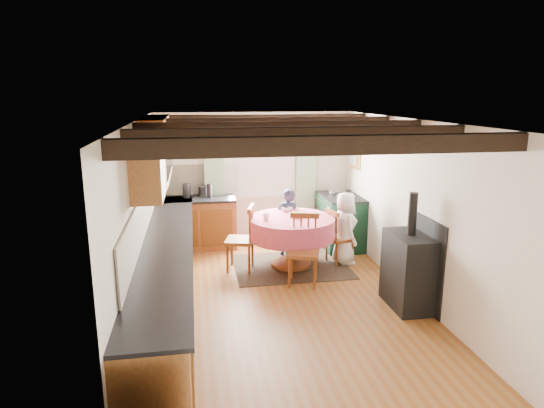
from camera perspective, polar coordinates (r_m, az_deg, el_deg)
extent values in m
cube|color=brown|center=(6.50, 1.20, -11.54)|extent=(3.60, 5.50, 0.00)
cube|color=white|center=(5.91, 1.32, 10.08)|extent=(3.60, 5.50, 0.00)
cube|color=silver|center=(8.75, -2.14, 3.23)|extent=(3.60, 0.00, 2.40)
cube|color=silver|center=(3.59, 9.77, -12.23)|extent=(3.60, 0.00, 2.40)
cube|color=silver|center=(6.03, -15.80, -1.93)|extent=(0.00, 5.50, 2.40)
cube|color=silver|center=(6.66, 16.64, -0.55)|extent=(0.00, 5.50, 2.40)
cube|color=black|center=(3.97, 6.83, 7.10)|extent=(3.60, 0.16, 0.16)
cube|color=black|center=(4.94, 3.54, 8.37)|extent=(3.60, 0.16, 0.16)
cube|color=black|center=(5.91, 1.31, 9.21)|extent=(3.60, 0.16, 0.16)
cube|color=black|center=(6.89, -0.28, 9.81)|extent=(3.60, 0.16, 0.16)
cube|color=black|center=(7.88, -1.48, 10.24)|extent=(3.60, 0.16, 0.16)
cube|color=beige|center=(6.32, -15.35, -1.22)|extent=(0.02, 4.50, 0.55)
cube|color=beige|center=(8.66, -8.71, 2.97)|extent=(1.40, 0.02, 0.55)
cube|color=#A46632|center=(6.24, -12.59, -8.58)|extent=(0.60, 5.30, 0.88)
cube|color=#A46632|center=(8.55, -8.83, -2.38)|extent=(1.30, 0.60, 0.88)
cube|color=black|center=(6.09, -12.62, -4.55)|extent=(0.64, 5.30, 0.04)
cube|color=black|center=(8.42, -8.93, 0.59)|extent=(1.30, 0.64, 0.04)
cube|color=#A46632|center=(7.05, -13.82, 6.57)|extent=(0.34, 1.80, 0.90)
cube|color=#A46632|center=(5.58, -14.82, 4.28)|extent=(0.34, 0.90, 0.70)
cube|color=white|center=(8.69, -1.49, 5.83)|extent=(1.34, 0.03, 1.54)
cube|color=white|center=(8.69, -1.50, 5.83)|extent=(1.20, 0.01, 1.40)
cube|color=gray|center=(8.61, -7.01, 2.29)|extent=(0.35, 0.10, 2.10)
cube|color=gray|center=(8.84, 4.07, 2.65)|extent=(0.35, 0.10, 2.10)
cylinder|color=black|center=(8.54, -1.44, 9.75)|extent=(2.00, 0.03, 0.03)
cube|color=gold|center=(8.65, 10.00, 6.27)|extent=(0.04, 0.50, 0.60)
cylinder|color=silver|center=(8.84, 4.66, 6.58)|extent=(0.30, 0.02, 0.30)
cube|color=black|center=(7.66, 2.35, -7.55)|extent=(1.82, 1.41, 0.01)
imported|color=#23253D|center=(8.04, 1.88, -2.20)|extent=(0.47, 0.35, 1.17)
imported|color=white|center=(7.72, 8.83, -2.93)|extent=(0.42, 0.60, 1.19)
imported|color=silver|center=(7.45, 3.06, -1.36)|extent=(0.31, 0.31, 0.06)
imported|color=silver|center=(7.80, 1.81, -0.66)|extent=(0.20, 0.20, 0.06)
imported|color=silver|center=(7.27, -0.71, -1.56)|extent=(0.11, 0.11, 0.10)
cylinder|color=#262628|center=(8.47, -10.31, 1.62)|extent=(0.15, 0.15, 0.25)
cylinder|color=#262628|center=(8.53, -8.35, 1.56)|extent=(0.17, 0.17, 0.19)
cylinder|color=#262628|center=(8.39, -7.59, 1.60)|extent=(0.09, 0.09, 0.25)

